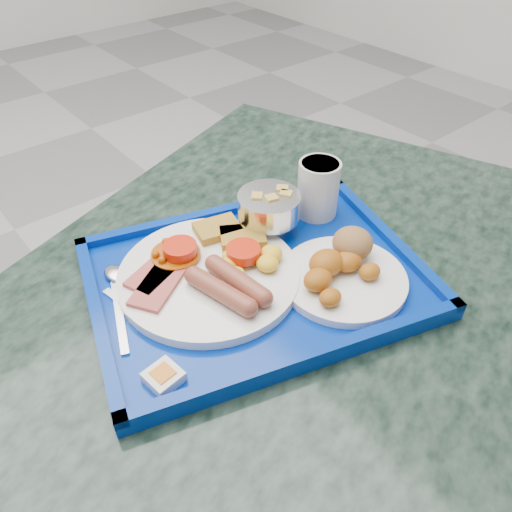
{
  "coord_description": "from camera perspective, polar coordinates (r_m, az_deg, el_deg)",
  "views": [
    {
      "loc": [
        -0.29,
        -1.26,
        1.27
      ],
      "look_at": [
        0.07,
        -0.83,
        0.79
      ],
      "focal_mm": 35.0,
      "sensor_mm": 36.0,
      "label": 1
    }
  ],
  "objects": [
    {
      "name": "floor",
      "position": [
        1.81,
        -19.03,
        -6.99
      ],
      "size": [
        6.0,
        6.0,
        0.0
      ],
      "primitive_type": "plane",
      "color": "#9C9D9F",
      "rests_on": "ground"
    },
    {
      "name": "table",
      "position": [
        0.9,
        0.91,
        -13.26
      ],
      "size": [
        1.37,
        1.14,
        0.74
      ],
      "rotation": [
        0.0,
        0.0,
        0.35
      ],
      "color": "gray",
      "rests_on": "floor"
    },
    {
      "name": "tray",
      "position": [
        0.77,
        0.0,
        -2.64
      ],
      "size": [
        0.58,
        0.49,
        0.03
      ],
      "rotation": [
        0.0,
        0.0,
        -0.31
      ],
      "color": "#032A96",
      "rests_on": "table"
    },
    {
      "name": "main_plate",
      "position": [
        0.76,
        -5.02,
        -1.62
      ],
      "size": [
        0.27,
        0.27,
        0.04
      ],
      "rotation": [
        0.0,
        0.0,
        0.05
      ],
      "color": "white",
      "rests_on": "tray"
    },
    {
      "name": "bread_plate",
      "position": [
        0.76,
        9.87,
        -1.46
      ],
      "size": [
        0.19,
        0.19,
        0.06
      ],
      "rotation": [
        0.0,
        0.0,
        0.26
      ],
      "color": "white",
      "rests_on": "tray"
    },
    {
      "name": "fruit_bowl",
      "position": [
        0.83,
        1.51,
        5.61
      ],
      "size": [
        0.1,
        0.1,
        0.07
      ],
      "color": "silver",
      "rests_on": "tray"
    },
    {
      "name": "juice_cup",
      "position": [
        0.87,
        7.12,
        7.83
      ],
      "size": [
        0.07,
        0.07,
        0.1
      ],
      "color": "silver",
      "rests_on": "tray"
    },
    {
      "name": "spoon",
      "position": [
        0.77,
        -15.2,
        -3.08
      ],
      "size": [
        0.05,
        0.18,
        0.01
      ],
      "rotation": [
        0.0,
        0.0,
        0.17
      ],
      "color": "silver",
      "rests_on": "tray"
    },
    {
      "name": "knife",
      "position": [
        0.73,
        -15.39,
        -6.17
      ],
      "size": [
        0.07,
        0.15,
        0.0
      ],
      "primitive_type": "cube",
      "rotation": [
        0.0,
        0.0,
        -0.39
      ],
      "color": "silver",
      "rests_on": "tray"
    },
    {
      "name": "jam_packet",
      "position": [
        0.64,
        -10.53,
        -13.4
      ],
      "size": [
        0.05,
        0.05,
        0.02
      ],
      "rotation": [
        0.0,
        0.0,
        0.11
      ],
      "color": "white",
      "rests_on": "tray"
    }
  ]
}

